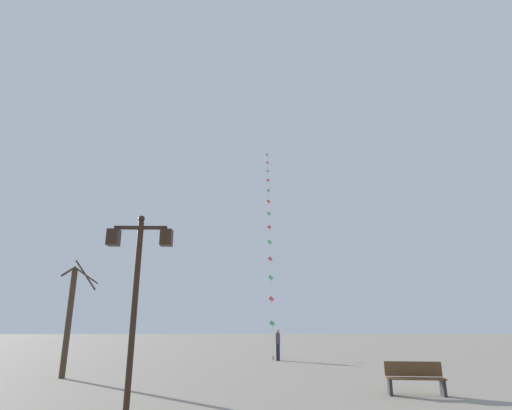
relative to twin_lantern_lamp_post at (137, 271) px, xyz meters
name	(u,v)px	position (x,y,z in m)	size (l,w,h in m)	color
ground_plane	(232,364)	(1.84, 12.87, -3.15)	(160.00, 160.00, 0.00)	gray
twin_lantern_lamp_post	(137,271)	(0.00, 0.00, 0.00)	(1.57, 0.28, 4.52)	black
kite_train	(269,220)	(4.46, 25.50, 7.80)	(0.99, 19.63, 21.59)	brown
kite_flyer	(278,344)	(4.34, 14.71, -2.24)	(0.24, 0.61, 1.71)	#1E1E2D
bare_tree	(69,317)	(-4.29, 6.72, -0.93)	(1.02, 2.15, 4.43)	#423323
park_bench	(415,378)	(7.41, 2.60, -2.70)	(1.65, 0.66, 0.89)	brown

